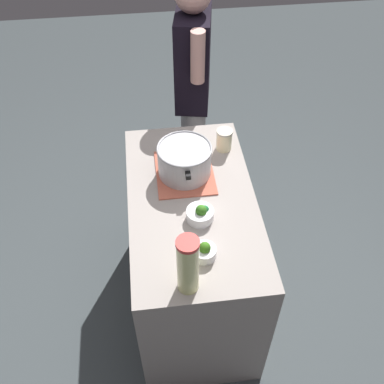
{
  "coord_description": "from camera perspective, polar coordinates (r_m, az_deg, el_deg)",
  "views": [
    {
      "loc": [
        -1.46,
        0.18,
        2.49
      ],
      "look_at": [
        0.0,
        0.0,
        0.94
      ],
      "focal_mm": 41.95,
      "sensor_mm": 36.0,
      "label": 1
    }
  ],
  "objects": [
    {
      "name": "ground_plane",
      "position": [
        2.89,
        0.0,
        -12.93
      ],
      "size": [
        8.0,
        8.0,
        0.0
      ],
      "primitive_type": "plane",
      "color": "#40484A"
    },
    {
      "name": "counter_slab",
      "position": [
        2.52,
        0.0,
        -7.77
      ],
      "size": [
        1.13,
        0.62,
        0.89
      ],
      "primitive_type": "cube",
      "color": "#9D938D",
      "rests_on": "ground_plane"
    },
    {
      "name": "dish_cloth",
      "position": [
        2.3,
        -0.94,
        2.51
      ],
      "size": [
        0.35,
        0.29,
        0.01
      ],
      "primitive_type": "cube",
      "color": "#BE5D47",
      "rests_on": "counter_slab"
    },
    {
      "name": "cooking_pot",
      "position": [
        2.24,
        -0.96,
        4.14
      ],
      "size": [
        0.34,
        0.27,
        0.16
      ],
      "color": "#B7B7BC",
      "rests_on": "dish_cloth"
    },
    {
      "name": "lemonade_pitcher",
      "position": [
        1.75,
        -0.52,
        -9.28
      ],
      "size": [
        0.09,
        0.09,
        0.3
      ],
      "color": "#E9EE9C",
      "rests_on": "counter_slab"
    },
    {
      "name": "mason_jar",
      "position": [
        2.41,
        4.11,
        6.66
      ],
      "size": [
        0.09,
        0.09,
        0.12
      ],
      "color": "beige",
      "rests_on": "counter_slab"
    },
    {
      "name": "broccoli_bowl_front",
      "position": [
        2.07,
        1.07,
        -2.78
      ],
      "size": [
        0.13,
        0.13,
        0.09
      ],
      "color": "silver",
      "rests_on": "counter_slab"
    },
    {
      "name": "broccoli_bowl_center",
      "position": [
        1.93,
        1.59,
        -7.55
      ],
      "size": [
        0.1,
        0.1,
        0.09
      ],
      "color": "silver",
      "rests_on": "counter_slab"
    },
    {
      "name": "person_cook",
      "position": [
        2.9,
        0.1,
        12.65
      ],
      "size": [
        0.5,
        0.26,
        1.58
      ],
      "color": "gray",
      "rests_on": "ground_plane"
    }
  ]
}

